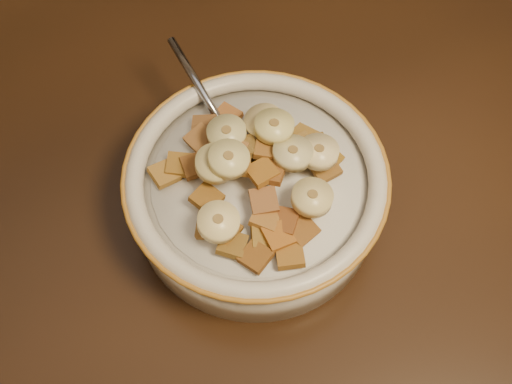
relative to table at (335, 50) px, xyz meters
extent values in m
cube|color=#422816|center=(0.00, 0.00, -0.78)|extent=(4.00, 4.50, 0.10)
cube|color=#311B0C|center=(0.00, 0.00, 0.00)|extent=(1.44, 0.97, 0.04)
cylinder|color=beige|center=(-0.13, -0.17, 0.04)|extent=(0.20, 0.20, 0.05)
cylinder|color=silver|center=(-0.13, -0.17, 0.07)|extent=(0.17, 0.17, 0.00)
ellipsoid|color=#9094A9|center=(-0.14, -0.14, 0.07)|extent=(0.05, 0.06, 0.01)
cube|color=brown|center=(-0.20, -0.15, 0.07)|extent=(0.03, 0.03, 0.01)
cube|color=brown|center=(-0.13, -0.16, 0.09)|extent=(0.02, 0.02, 0.01)
cube|color=brown|center=(-0.17, -0.21, 0.08)|extent=(0.03, 0.03, 0.01)
cube|color=brown|center=(-0.16, -0.23, 0.08)|extent=(0.03, 0.03, 0.01)
cube|color=#9D6435|center=(-0.14, -0.16, 0.09)|extent=(0.03, 0.03, 0.01)
cube|color=brown|center=(-0.14, -0.11, 0.07)|extent=(0.03, 0.03, 0.01)
cube|color=brown|center=(-0.16, -0.13, 0.08)|extent=(0.03, 0.03, 0.01)
cube|color=brown|center=(-0.13, -0.22, 0.08)|extent=(0.02, 0.02, 0.01)
cube|color=brown|center=(-0.07, -0.18, 0.08)|extent=(0.02, 0.03, 0.01)
cube|color=brown|center=(-0.12, -0.24, 0.08)|extent=(0.02, 0.02, 0.01)
cube|color=brown|center=(-0.13, -0.20, 0.08)|extent=(0.02, 0.02, 0.01)
cube|color=brown|center=(-0.18, -0.15, 0.08)|extent=(0.03, 0.03, 0.01)
cube|color=brown|center=(-0.16, -0.12, 0.08)|extent=(0.03, 0.03, 0.01)
cube|color=brown|center=(-0.10, -0.23, 0.08)|extent=(0.03, 0.03, 0.01)
cube|color=brown|center=(-0.13, -0.21, 0.08)|extent=(0.03, 0.03, 0.01)
cube|color=brown|center=(-0.16, -0.21, 0.08)|extent=(0.03, 0.03, 0.01)
cube|color=brown|center=(-0.12, -0.18, 0.09)|extent=(0.03, 0.03, 0.01)
cube|color=brown|center=(-0.12, -0.18, 0.09)|extent=(0.03, 0.03, 0.01)
cube|color=brown|center=(-0.17, -0.19, 0.08)|extent=(0.03, 0.03, 0.01)
cube|color=brown|center=(-0.17, -0.15, 0.08)|extent=(0.02, 0.02, 0.01)
cube|color=brown|center=(-0.11, -0.17, 0.09)|extent=(0.03, 0.03, 0.01)
cube|color=brown|center=(-0.11, -0.16, 0.09)|extent=(0.03, 0.03, 0.01)
cube|color=brown|center=(-0.07, -0.17, 0.07)|extent=(0.03, 0.03, 0.01)
cube|color=#9D591B|center=(-0.12, -0.23, 0.08)|extent=(0.02, 0.02, 0.01)
cube|color=brown|center=(-0.12, -0.22, 0.08)|extent=(0.03, 0.03, 0.01)
cube|color=brown|center=(-0.14, -0.12, 0.08)|extent=(0.02, 0.02, 0.01)
cube|color=brown|center=(-0.09, -0.16, 0.08)|extent=(0.02, 0.02, 0.01)
cube|color=brown|center=(-0.14, -0.24, 0.08)|extent=(0.03, 0.03, 0.01)
cube|color=brown|center=(-0.14, -0.17, 0.09)|extent=(0.02, 0.02, 0.01)
cube|color=brown|center=(-0.07, -0.16, 0.07)|extent=(0.02, 0.02, 0.01)
cube|color=brown|center=(-0.08, -0.15, 0.08)|extent=(0.03, 0.03, 0.01)
cylinder|color=#C7BF76|center=(-0.14, -0.14, 0.09)|extent=(0.04, 0.04, 0.01)
cylinder|color=tan|center=(-0.16, -0.17, 0.10)|extent=(0.04, 0.04, 0.01)
cylinder|color=beige|center=(-0.15, -0.17, 0.10)|extent=(0.04, 0.04, 0.01)
cylinder|color=tan|center=(-0.11, -0.13, 0.09)|extent=(0.04, 0.04, 0.01)
cylinder|color=beige|center=(-0.09, -0.21, 0.09)|extent=(0.04, 0.04, 0.01)
cylinder|color=#FFDF8C|center=(-0.16, -0.21, 0.09)|extent=(0.04, 0.04, 0.01)
cylinder|color=beige|center=(-0.10, -0.17, 0.09)|extent=(0.04, 0.04, 0.01)
cylinder|color=beige|center=(-0.08, -0.17, 0.09)|extent=(0.04, 0.04, 0.01)
cylinder|color=#D4C86C|center=(-0.11, -0.15, 0.10)|extent=(0.04, 0.04, 0.01)
camera|label=1|loc=(-0.19, -0.42, 0.50)|focal=45.00mm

